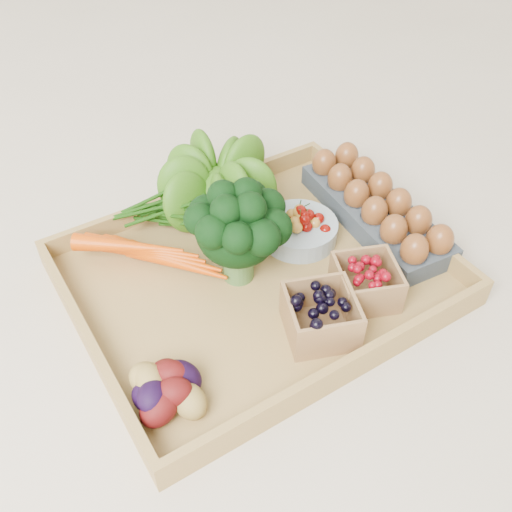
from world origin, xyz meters
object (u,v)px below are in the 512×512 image
tray (256,280)px  egg_carton (375,213)px  cherry_bowl (299,230)px  broccoli (238,247)px

tray → egg_carton: size_ratio=1.77×
tray → cherry_bowl: (0.11, 0.04, 0.02)m
cherry_bowl → egg_carton: size_ratio=0.41×
broccoli → egg_carton: broccoli is taller
tray → cherry_bowl: size_ratio=4.31×
egg_carton → tray: bearing=-173.7°
tray → broccoli: 0.07m
tray → broccoli: size_ratio=3.47×
cherry_bowl → tray: bearing=-160.4°
broccoli → egg_carton: (0.27, -0.01, -0.04)m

